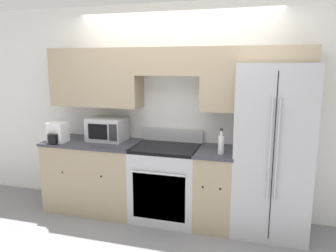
% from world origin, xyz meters
% --- Properties ---
extents(ground_plane, '(12.00, 12.00, 0.00)m').
position_xyz_m(ground_plane, '(0.00, 0.00, 0.00)').
color(ground_plane, gray).
extents(wall_back, '(8.00, 0.39, 2.60)m').
position_xyz_m(wall_back, '(0.00, 0.59, 1.45)').
color(wall_back, white).
rests_on(wall_back, ground_plane).
extents(lower_cabinets_left, '(1.20, 0.64, 0.91)m').
position_xyz_m(lower_cabinets_left, '(-1.00, 0.31, 0.45)').
color(lower_cabinets_left, tan).
rests_on(lower_cabinets_left, ground_plane).
extents(lower_cabinets_right, '(0.44, 0.64, 0.91)m').
position_xyz_m(lower_cabinets_right, '(0.58, 0.31, 0.45)').
color(lower_cabinets_right, tan).
rests_on(lower_cabinets_right, ground_plane).
extents(oven_range, '(0.78, 0.65, 1.07)m').
position_xyz_m(oven_range, '(-0.02, 0.31, 0.46)').
color(oven_range, '#B7B7BC').
rests_on(oven_range, ground_plane).
extents(refrigerator, '(0.80, 0.77, 1.89)m').
position_xyz_m(refrigerator, '(1.19, 0.37, 0.94)').
color(refrigerator, '#B7B7BC').
rests_on(refrigerator, ground_plane).
extents(microwave, '(0.47, 0.36, 0.29)m').
position_xyz_m(microwave, '(-0.84, 0.40, 1.05)').
color(microwave, '#B7B7BC').
rests_on(microwave, lower_cabinets_left).
extents(bottle, '(0.06, 0.06, 0.28)m').
position_xyz_m(bottle, '(0.65, 0.16, 1.02)').
color(bottle, silver).
rests_on(bottle, lower_cabinets_right).
extents(coffee_maker, '(0.21, 0.27, 0.25)m').
position_xyz_m(coffee_maker, '(-1.39, 0.13, 1.02)').
color(coffee_maker, white).
rests_on(coffee_maker, lower_cabinets_left).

